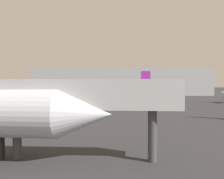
{
  "coord_description": "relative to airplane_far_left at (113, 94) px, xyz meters",
  "views": [
    {
      "loc": [
        3.35,
        -8.2,
        6.24
      ],
      "look_at": [
        2.99,
        47.21,
        4.66
      ],
      "focal_mm": 43.45,
      "sensor_mm": 36.0,
      "label": 1
    }
  ],
  "objects": [
    {
      "name": "airplane_far_left",
      "position": [
        0.0,
        0.0,
        0.0
      ],
      "size": [
        26.0,
        20.97,
        9.11
      ],
      "rotation": [
        0.0,
        0.0,
        3.27
      ],
      "color": "white",
      "rests_on": "ground_plane"
    },
    {
      "name": "jet_bridge",
      "position": [
        -4.3,
        -50.04,
        2.09
      ],
      "size": [
        17.79,
        3.29,
        6.65
      ],
      "rotation": [
        0.0,
        0.0,
        3.08
      ],
      "color": "#B2B7BC",
      "rests_on": "ground_plane"
    },
    {
      "name": "terminal_building",
      "position": [
        3.8,
        58.73,
        3.42
      ],
      "size": [
        81.96,
        19.66,
        12.85
      ],
      "primitive_type": "cube",
      "color": "#999EA3",
      "rests_on": "ground_plane"
    }
  ]
}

